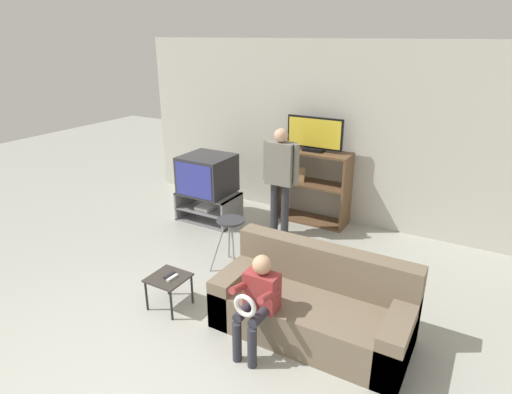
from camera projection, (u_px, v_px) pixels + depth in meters
The scene contains 12 objects.
wall_back at pixel (330, 134), 6.20m from camera, with size 6.40×0.06×2.60m.
tv_stand at pixel (209, 207), 6.46m from camera, with size 0.88×0.56×0.43m.
television_main at pixel (207, 174), 6.30m from camera, with size 0.70×0.68×0.57m.
media_shelf at pixel (312, 186), 6.31m from camera, with size 1.09×0.41×1.09m.
television_flat at pixel (315, 135), 6.05m from camera, with size 0.83×0.20×0.49m.
folding_stool at pixel (231, 229), 5.01m from camera, with size 0.37×0.43×0.64m.
snack_table at pixel (169, 281), 4.35m from camera, with size 0.37×0.37×0.35m.
remote_control_black at pixel (169, 275), 4.34m from camera, with size 0.04×0.14×0.02m, color #232328.
remote_control_white at pixel (172, 278), 4.30m from camera, with size 0.04×0.14×0.02m, color silver.
couch at pixel (313, 307), 4.00m from camera, with size 1.79×0.80×0.79m.
person_standing_adult at pixel (280, 173), 5.72m from camera, with size 0.53×0.20×1.52m.
person_seated_child at pixel (257, 298), 3.68m from camera, with size 0.33×0.43×0.90m.
Camera 1 is at (2.12, -1.73, 2.66)m, focal length 30.00 mm.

